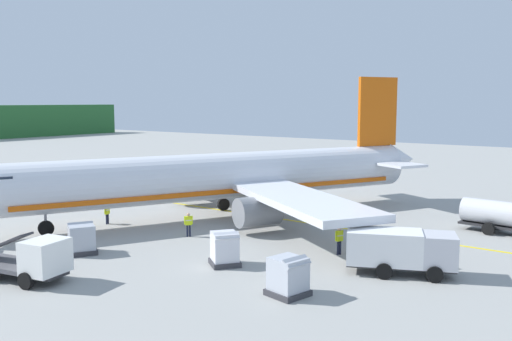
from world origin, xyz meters
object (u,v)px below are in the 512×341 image
object	(u,v)px
service_truck_pushback	(31,260)
service_truck_fuel	(510,216)
crew_marshaller	(188,223)
crew_loader_right	(339,238)
cargo_container_near	(225,249)
airliner_foreground	(226,177)
cargo_container_far	(288,277)
cargo_container_mid	(82,239)
service_truck_catering	(401,249)
crew_loader_left	(107,212)

from	to	relation	value
service_truck_pushback	service_truck_fuel	bearing A→B (deg)	-35.03
crew_marshaller	crew_loader_right	bearing A→B (deg)	-79.01
service_truck_pushback	cargo_container_near	bearing A→B (deg)	-38.23
airliner_foreground	cargo_container_far	distance (m)	19.58
cargo_container_mid	crew_loader_right	xyz separation A→B (m)	(9.38, -13.42, 0.12)
service_truck_catering	crew_loader_right	xyz separation A→B (m)	(1.58, 4.66, -0.38)
airliner_foreground	crew_marshaller	world-z (taller)	airliner_foreground
service_truck_pushback	cargo_container_far	xyz separation A→B (m)	(6.24, -12.41, -0.20)
cargo_container_near	crew_loader_left	distance (m)	14.90
service_truck_fuel	service_truck_pushback	size ratio (longest dim) A/B	1.01
cargo_container_far	crew_loader_right	distance (m)	8.30
crew_loader_left	crew_loader_right	world-z (taller)	crew_loader_right
service_truck_fuel	crew_loader_left	distance (m)	30.38
cargo_container_near	crew_loader_right	size ratio (longest dim) A/B	1.30
service_truck_catering	crew_marshaller	size ratio (longest dim) A/B	3.66
crew_marshaller	crew_loader_left	distance (m)	8.05
cargo_container_mid	crew_marshaller	world-z (taller)	cargo_container_mid
crew_loader_left	crew_marshaller	bearing A→B (deg)	-84.69
cargo_container_far	crew_loader_right	xyz separation A→B (m)	(8.18, 1.43, 0.08)
service_truck_fuel	service_truck_catering	bearing A→B (deg)	168.05
crew_marshaller	service_truck_fuel	bearing A→B (deg)	-52.60
airliner_foreground	cargo_container_far	world-z (taller)	airliner_foreground
service_truck_pushback	cargo_container_near	distance (m)	10.65
service_truck_fuel	crew_marshaller	world-z (taller)	service_truck_fuel
service_truck_fuel	cargo_container_near	distance (m)	21.64
cargo_container_mid	crew_loader_right	bearing A→B (deg)	-55.04
cargo_container_mid	crew_loader_left	world-z (taller)	cargo_container_mid
airliner_foreground	cargo_container_near	world-z (taller)	airliner_foreground
cargo_container_near	crew_loader_left	xyz separation A→B (m)	(3.18, 14.56, -0.05)
cargo_container_far	crew_marshaller	distance (m)	13.77
airliner_foreground	cargo_container_mid	distance (m)	14.36
airliner_foreground	cargo_container_far	bearing A→B (deg)	-131.74
service_truck_fuel	cargo_container_mid	bearing A→B (deg)	135.57
cargo_container_mid	cargo_container_far	xyz separation A→B (m)	(1.21, -14.85, 0.05)
crew_loader_right	crew_marshaller	bearing A→B (deg)	100.99
service_truck_fuel	cargo_container_far	world-z (taller)	service_truck_fuel
cargo_container_near	crew_loader_right	distance (m)	7.48
airliner_foreground	crew_loader_right	size ratio (longest dim) A/B	21.76
service_truck_fuel	service_truck_catering	distance (m)	13.88
airliner_foreground	cargo_container_mid	xyz separation A→B (m)	(-14.15, 0.35, -2.46)
service_truck_catering	cargo_container_far	world-z (taller)	service_truck_catering
airliner_foreground	crew_loader_left	bearing A→B (deg)	142.40
crew_loader_left	cargo_container_mid	bearing A→B (deg)	-139.69
cargo_container_mid	crew_loader_right	distance (m)	16.38
airliner_foreground	crew_loader_left	xyz separation A→B (m)	(-7.63, 5.88, -2.44)
crew_loader_left	service_truck_fuel	bearing A→B (deg)	-60.70
crew_loader_left	crew_loader_right	distance (m)	19.17
service_truck_catering	crew_loader_right	size ratio (longest dim) A/B	3.53
service_truck_catering	crew_loader_left	bearing A→B (deg)	93.13
crew_loader_right	crew_loader_left	bearing A→B (deg)	98.61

